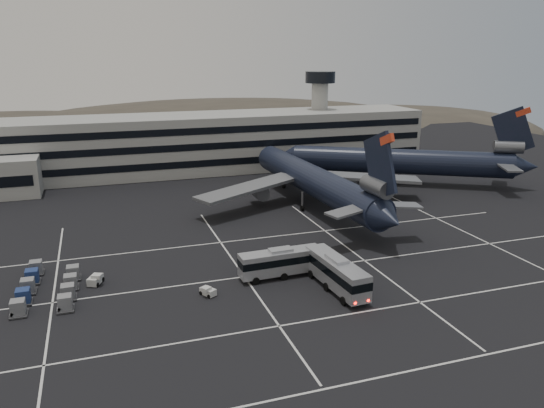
{
  "coord_description": "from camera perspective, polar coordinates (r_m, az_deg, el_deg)",
  "views": [
    {
      "loc": [
        -23.4,
        -59.29,
        29.05
      ],
      "look_at": [
        3.21,
        19.84,
        5.0
      ],
      "focal_mm": 35.0,
      "sensor_mm": 36.0,
      "label": 1
    }
  ],
  "objects": [
    {
      "name": "trijet_main",
      "position": [
        101.84,
        4.62,
        2.5
      ],
      "size": [
        47.43,
        57.61,
        18.08
      ],
      "rotation": [
        0.0,
        0.0,
        0.04
      ],
      "color": "black",
      "rests_on": "ground"
    },
    {
      "name": "bus_far",
      "position": [
        70.95,
        0.94,
        -6.18
      ],
      "size": [
        11.41,
        3.22,
        4.0
      ],
      "rotation": [
        0.0,
        0.0,
        1.61
      ],
      "color": "#97999F",
      "rests_on": "ground"
    },
    {
      "name": "tug_a",
      "position": [
        72.92,
        -18.51,
        -7.72
      ],
      "size": [
        2.29,
        2.74,
        1.52
      ],
      "rotation": [
        0.0,
        0.0,
        -0.43
      ],
      "color": "silver",
      "rests_on": "ground"
    },
    {
      "name": "uld_cluster",
      "position": [
        72.42,
        -23.11,
        -8.17
      ],
      "size": [
        7.79,
        14.81,
        1.87
      ],
      "rotation": [
        0.0,
        0.0,
        -0.08
      ],
      "color": "#2D2D30",
      "rests_on": "ground"
    },
    {
      "name": "trijet_far",
      "position": [
        123.34,
        14.05,
        4.55
      ],
      "size": [
        52.21,
        35.68,
        18.08
      ],
      "rotation": [
        0.0,
        0.0,
        1.04
      ],
      "color": "black",
      "rests_on": "ground"
    },
    {
      "name": "lane_markings",
      "position": [
        70.98,
        3.22,
        -8.11
      ],
      "size": [
        90.0,
        55.62,
        0.01
      ],
      "color": "silver",
      "rests_on": "ground"
    },
    {
      "name": "hills",
      "position": [
        236.6,
        -8.27,
        5.9
      ],
      "size": [
        352.0,
        180.0,
        44.0
      ],
      "color": "#38332B",
      "rests_on": "ground"
    },
    {
      "name": "bus_near",
      "position": [
        67.77,
        6.95,
        -7.24
      ],
      "size": [
        3.8,
        12.43,
        4.33
      ],
      "rotation": [
        0.0,
        0.0,
        0.07
      ],
      "color": "#97999F",
      "rests_on": "ground"
    },
    {
      "name": "ground",
      "position": [
        70.05,
        2.72,
        -8.45
      ],
      "size": [
        260.0,
        260.0,
        0.0
      ],
      "primitive_type": "plane",
      "color": "black",
      "rests_on": "ground"
    },
    {
      "name": "tug_b",
      "position": [
        66.79,
        -6.86,
        -9.3
      ],
      "size": [
        2.06,
        2.31,
        1.28
      ],
      "rotation": [
        0.0,
        0.0,
        0.54
      ],
      "color": "silver",
      "rests_on": "ground"
    },
    {
      "name": "terminal",
      "position": [
        133.87,
        -9.6,
        6.34
      ],
      "size": [
        125.0,
        26.0,
        24.0
      ],
      "color": "gray",
      "rests_on": "ground"
    }
  ]
}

